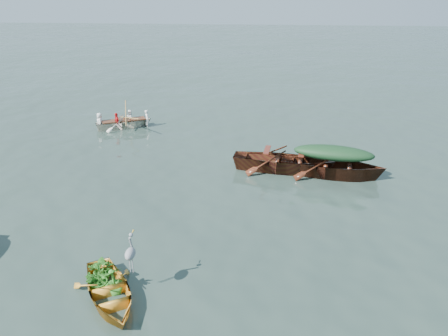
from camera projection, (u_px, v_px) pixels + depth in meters
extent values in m
plane|color=#2C3D36|center=(196.00, 239.00, 11.87)|extent=(140.00, 140.00, 0.00)
imported|color=orange|center=(110.00, 300.00, 9.56)|extent=(2.71, 3.24, 0.80)
imported|color=#4E2112|center=(331.00, 176.00, 15.75)|extent=(5.31, 2.46, 1.24)
imported|color=#562D15|center=(283.00, 171.00, 16.19)|extent=(5.32, 2.19, 1.26)
imported|color=white|center=(125.00, 128.00, 21.06)|extent=(3.80, 2.66, 0.85)
ellipsoid|color=#15341C|center=(334.00, 153.00, 15.41)|extent=(2.92, 1.35, 0.52)
imported|color=#2B6B1C|center=(102.00, 260.00, 9.76)|extent=(1.07, 1.13, 0.60)
imported|color=silver|center=(123.00, 112.00, 20.75)|extent=(2.76, 2.06, 0.76)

